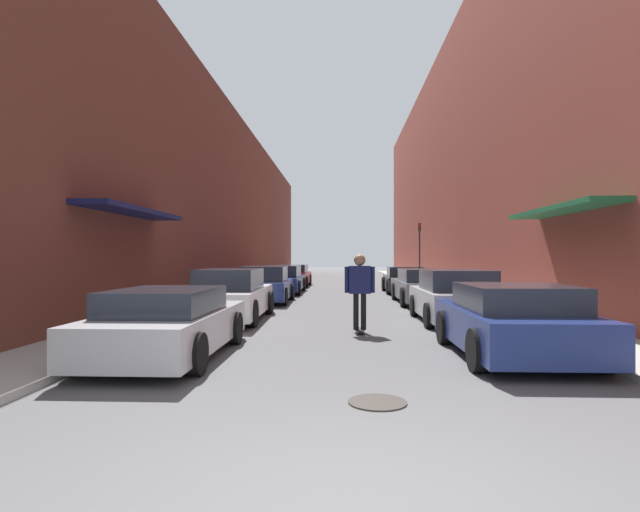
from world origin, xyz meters
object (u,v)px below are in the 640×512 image
object	(u,v)px
traffic_light	(420,247)
parked_car_left_4	(294,276)
parked_car_left_1	(231,296)
parked_car_right_2	(424,286)
parked_car_left_0	(169,324)
parked_car_left_2	(265,285)
skateboarder	(360,284)
parked_car_right_3	(404,280)
manhole_cover	(377,402)
parked_car_left_3	(282,280)
parked_car_right_0	(513,322)
parked_car_right_1	(455,297)

from	to	relation	value
traffic_light	parked_car_left_4	bearing A→B (deg)	178.47
parked_car_left_1	traffic_light	xyz separation A→B (m)	(7.51, 15.47, 1.63)
parked_car_right_2	parked_car_left_0	bearing A→B (deg)	-120.61
parked_car_left_2	skateboarder	distance (m)	8.09
parked_car_left_0	skateboarder	world-z (taller)	skateboarder
parked_car_right_3	manhole_cover	xyz separation A→B (m)	(-2.59, -18.19, -0.61)
parked_car_left_0	parked_car_left_3	distance (m)	15.26
parked_car_left_4	manhole_cover	bearing A→B (deg)	-82.03
parked_car_left_3	skateboarder	bearing A→B (deg)	-75.14
parked_car_left_0	parked_car_right_0	distance (m)	5.95
parked_car_right_3	skateboarder	distance (m)	13.03
parked_car_left_0	parked_car_left_4	size ratio (longest dim) A/B	0.92
parked_car_left_3	parked_car_right_1	world-z (taller)	parked_car_right_1
parked_car_left_2	traffic_light	size ratio (longest dim) A/B	1.14
parked_car_left_3	parked_car_right_3	size ratio (longest dim) A/B	1.20
parked_car_right_2	parked_car_right_3	world-z (taller)	parked_car_right_2
parked_car_left_0	parked_car_left_1	xyz separation A→B (m)	(-0.04, 5.05, 0.09)
parked_car_left_2	parked_car_right_0	world-z (taller)	parked_car_left_2
parked_car_right_3	parked_car_right_0	bearing A→B (deg)	-90.18
parked_car_right_3	parked_car_left_0	bearing A→B (deg)	-110.92
parked_car_left_3	manhole_cover	world-z (taller)	parked_car_left_3
parked_car_left_0	parked_car_right_0	world-z (taller)	parked_car_right_0
parked_car_right_3	skateboarder	world-z (taller)	skateboarder
parked_car_left_3	parked_car_left_0	bearing A→B (deg)	-90.45
parked_car_left_0	parked_car_left_4	distance (m)	20.71
parked_car_right_1	parked_car_left_4	bearing A→B (deg)	110.28
parked_car_left_1	parked_car_right_0	size ratio (longest dim) A/B	1.16
manhole_cover	parked_car_right_1	bearing A→B (deg)	70.74
parked_car_right_0	parked_car_right_3	world-z (taller)	parked_car_right_0
parked_car_right_1	parked_car_right_3	xyz separation A→B (m)	(-0.00, 10.78, -0.05)
parked_car_left_1	traffic_light	size ratio (longest dim) A/B	1.29
parked_car_right_0	parked_car_left_4	bearing A→B (deg)	105.84
parked_car_left_2	parked_car_left_3	world-z (taller)	parked_car_left_2
skateboarder	parked_car_right_3	bearing A→B (deg)	78.47
parked_car_left_1	manhole_cover	distance (m)	8.33
parked_car_right_0	parked_car_right_1	world-z (taller)	parked_car_right_1
parked_car_left_4	traffic_light	xyz separation A→B (m)	(7.31, -0.20, 1.69)
parked_car_left_4	parked_car_right_3	xyz separation A→B (m)	(5.84, -5.03, -0.01)
parked_car_left_4	skateboarder	size ratio (longest dim) A/B	2.57
parked_car_left_4	traffic_light	world-z (taller)	traffic_light
parked_car_right_2	traffic_light	xyz separation A→B (m)	(1.44, 10.32, 1.68)
parked_car_left_0	parked_car_left_4	bearing A→B (deg)	89.57
parked_car_left_4	manhole_cover	world-z (taller)	parked_car_left_4
parked_car_left_0	parked_car_right_2	xyz separation A→B (m)	(6.03, 10.19, 0.04)
parked_car_left_1	manhole_cover	xyz separation A→B (m)	(3.44, -7.55, -0.67)
parked_car_left_0	parked_car_left_1	world-z (taller)	parked_car_left_1
parked_car_left_4	parked_car_right_1	xyz separation A→B (m)	(5.84, -15.81, 0.04)
parked_car_left_1	traffic_light	bearing A→B (deg)	64.12
parked_car_left_2	manhole_cover	bearing A→B (deg)	-75.35
parked_car_left_4	parked_car_left_3	bearing A→B (deg)	-90.38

